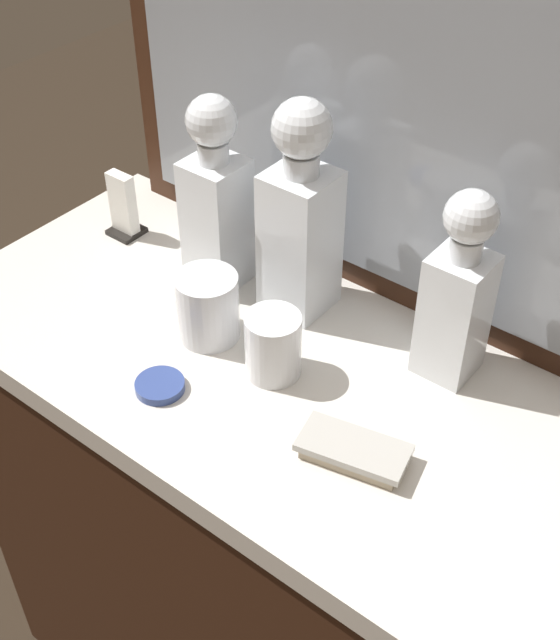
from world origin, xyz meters
TOP-DOWN VIEW (x-y plane):
  - dresser at (0.00, 0.00)m, footprint 1.04×0.48m
  - dresser_mirror at (0.00, 0.22)m, footprint 0.92×0.03m
  - crystal_decanter_center at (0.18, 0.14)m, footprint 0.07×0.07m
  - crystal_decanter_front at (-0.19, 0.10)m, footprint 0.08×0.08m
  - crystal_decanter_far_left at (-0.06, 0.12)m, footprint 0.09×0.09m
  - crystal_tumbler_left at (0.00, -0.01)m, footprint 0.08×0.08m
  - crystal_tumbler_rear at (-0.12, -0.01)m, footprint 0.09×0.09m
  - silver_brush_center at (0.17, -0.07)m, footprint 0.14×0.09m
  - porcelain_dish at (-0.10, -0.13)m, footprint 0.07×0.07m
  - napkin_holder at (-0.40, 0.09)m, footprint 0.05×0.05m

SIDE VIEW (x-z plane):
  - dresser at x=0.00m, z-range 0.00..0.93m
  - porcelain_dish at x=-0.10m, z-range 0.93..0.94m
  - silver_brush_center at x=0.17m, z-range 0.93..0.95m
  - crystal_tumbler_left at x=0.00m, z-range 0.92..1.02m
  - crystal_tumbler_rear at x=-0.12m, z-range 0.92..1.02m
  - napkin_holder at x=-0.40m, z-range 0.92..1.03m
  - crystal_decanter_center at x=0.18m, z-range 0.90..1.18m
  - crystal_decanter_front at x=-0.19m, z-range 0.90..1.20m
  - crystal_decanter_far_left at x=-0.06m, z-range 0.90..1.22m
  - dresser_mirror at x=0.00m, z-range 0.93..1.71m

